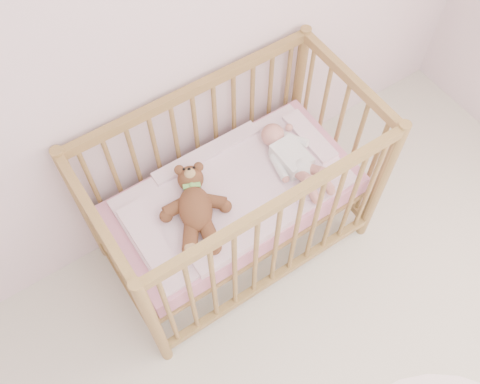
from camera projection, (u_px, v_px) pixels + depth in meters
wall_back at (139, 33)px, 2.06m from camera, size 4.00×0.02×2.70m
crib at (234, 197)px, 2.67m from camera, size 1.36×0.76×1.00m
mattress at (234, 199)px, 2.68m from camera, size 1.22×0.62×0.13m
blanket at (234, 191)px, 2.62m from camera, size 1.10×0.58×0.06m
baby at (292, 155)px, 2.64m from camera, size 0.26×0.53×0.13m
teddy_bear at (195, 208)px, 2.47m from camera, size 0.52×0.60×0.14m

